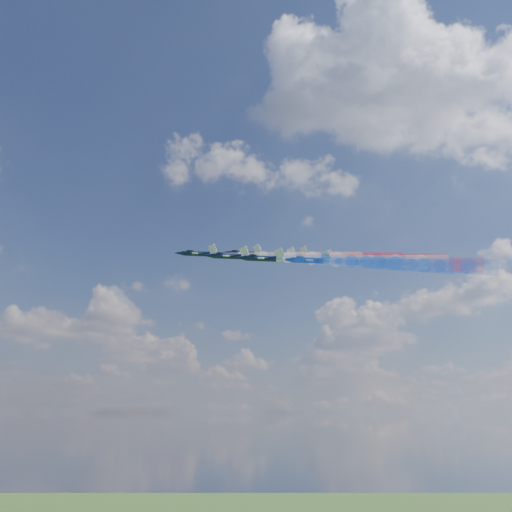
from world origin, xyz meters
TOP-DOWN VIEW (x-y plane):
  - jet_lead at (-19.90, -5.90)m, footprint 16.83×17.26m
  - trail_lead at (-3.98, -25.97)m, footprint 28.65×34.62m
  - jet_inner_left at (-19.37, -19.83)m, footprint 16.83×17.26m
  - trail_inner_left at (-3.46, -39.90)m, footprint 28.65×34.62m
  - jet_inner_right at (-6.17, -8.46)m, footprint 16.83×17.26m
  - trail_inner_right at (9.74, -28.53)m, footprint 28.65×34.62m
  - jet_outer_left at (-18.11, -32.54)m, footprint 16.83×17.26m
  - trail_outer_left at (-2.19, -52.61)m, footprint 28.65×34.62m
  - jet_center_third at (-4.67, -21.67)m, footprint 16.83×17.26m
  - trail_center_third at (11.25, -41.74)m, footprint 28.65×34.62m
  - jet_outer_right at (7.66, -13.04)m, footprint 16.83×17.26m
  - trail_outer_right at (23.58, -33.11)m, footprint 28.65×34.62m
  - jet_rear_left at (-5.55, -35.96)m, footprint 16.83×17.26m
  - trail_rear_left at (10.37, -56.03)m, footprint 28.65×34.62m
  - jet_rear_right at (6.66, -24.61)m, footprint 16.83×17.26m
  - trail_rear_right at (22.57, -44.68)m, footprint 28.65×34.62m

SIDE VIEW (x-z plane):
  - trail_outer_left at x=-2.19m, z-range 150.49..159.56m
  - trail_rear_left at x=10.37m, z-range 151.17..160.24m
  - jet_outer_left at x=-18.11m, z-range 153.76..161.08m
  - trail_inner_left at x=-3.46m, z-range 153.32..162.39m
  - jet_rear_left at x=-5.55m, z-range 154.45..161.77m
  - trail_center_third at x=11.25m, z-range 155.02..164.09m
  - trail_rear_right at x=22.57m, z-range 155.47..164.54m
  - jet_inner_left at x=-19.37m, z-range 156.59..163.91m
  - trail_lead at x=-3.98m, z-range 156.64..165.71m
  - jet_center_third at x=-4.67m, z-range 158.29..165.61m
  - jet_rear_right at x=6.66m, z-range 158.74..166.06m
  - trail_inner_right at x=9.74m, z-range 158.28..167.35m
  - jet_lead at x=-19.90m, z-range 159.92..167.24m
  - trail_outer_right at x=23.58m, z-range 159.04..168.11m
  - jet_inner_right at x=-6.17m, z-range 161.56..168.87m
  - jet_outer_right at x=7.66m, z-range 162.32..169.63m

